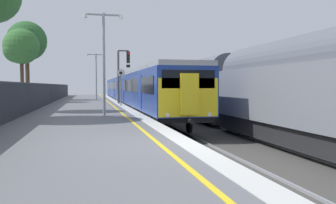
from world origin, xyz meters
TOP-DOWN VIEW (x-y plane):
  - ground at (2.64, 0.00)m, footprint 17.40×110.00m
  - commuter_train_at_platform at (2.10, 26.44)m, footprint 2.83×42.03m
  - freight_train_adjacent_track at (6.10, 24.98)m, footprint 2.60×59.64m
  - signal_gantry at (0.64, 21.40)m, footprint 1.10×0.24m
  - speed_limit_sign at (0.25, 17.93)m, footprint 0.59×0.08m
  - platform_lamp_mid at (-1.37, 9.31)m, footprint 2.00×0.20m
  - platform_lamp_far at (-1.37, 28.56)m, footprint 2.00×0.20m
  - background_tree_left at (-8.45, 31.02)m, footprint 4.17×4.17m
  - background_tree_back at (-8.25, 25.54)m, footprint 3.25×3.25m

SIDE VIEW (x-z plane):
  - ground at x=2.64m, z-range -1.21..0.00m
  - commuter_train_at_platform at x=2.10m, z-range -0.64..3.17m
  - freight_train_adjacent_track at x=6.10m, z-range -0.80..3.64m
  - speed_limit_sign at x=0.25m, z-range 0.38..3.20m
  - signal_gantry at x=0.64m, z-range 0.59..5.19m
  - platform_lamp_far at x=-1.37m, z-range 0.49..5.38m
  - platform_lamp_mid at x=-1.37m, z-range 0.50..5.74m
  - background_tree_back at x=-8.25m, z-range 1.64..8.42m
  - background_tree_left at x=-8.45m, z-range 1.98..10.38m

